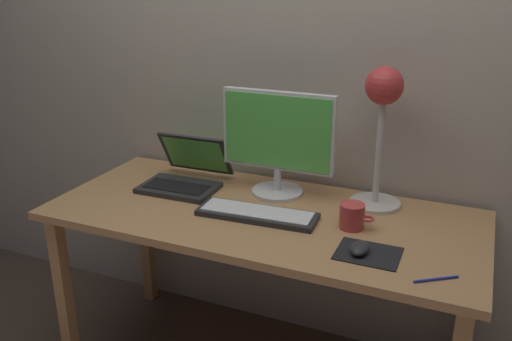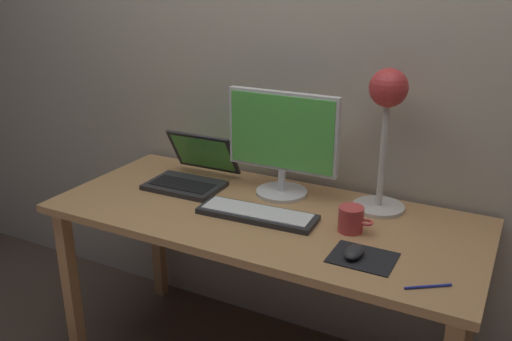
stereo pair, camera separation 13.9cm
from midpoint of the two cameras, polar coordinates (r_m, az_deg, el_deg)
The scene contains 10 objects.
back_wall at distance 2.23m, azimuth 7.46°, elevation 12.76°, with size 4.80×0.06×2.60m, color #B2A893.
desk at distance 2.06m, azimuth 2.69°, elevation -6.41°, with size 1.60×0.70×0.74m.
monitor at distance 2.11m, azimuth 4.67°, elevation 3.24°, with size 0.46×0.21×0.42m.
keyboard_main at distance 1.98m, azimuth 2.15°, elevation -4.60°, with size 0.45×0.17×0.03m.
laptop at distance 2.29m, azimuth -4.86°, elevation 0.08°, with size 0.31×0.32×0.20m.
desk_lamp at distance 2.00m, azimuth 15.50°, elevation 5.84°, with size 0.19×0.19×0.53m.
mousepad at distance 1.76m, azimuth 13.39°, elevation -8.94°, with size 0.20×0.16×0.00m, color black.
mouse at distance 1.75m, azimuth 12.53°, elevation -8.39°, with size 0.06×0.10×0.03m, color #28282B.
coffee_mug at distance 1.91m, azimuth 12.09°, elevation -5.01°, with size 0.12×0.09×0.09m.
pen at distance 1.66m, azimuth 19.96°, elevation -11.42°, with size 0.01×0.01×0.14m, color #2633A5.
Camera 2 is at (0.83, -1.64, 1.58)m, focal length 38.10 mm.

